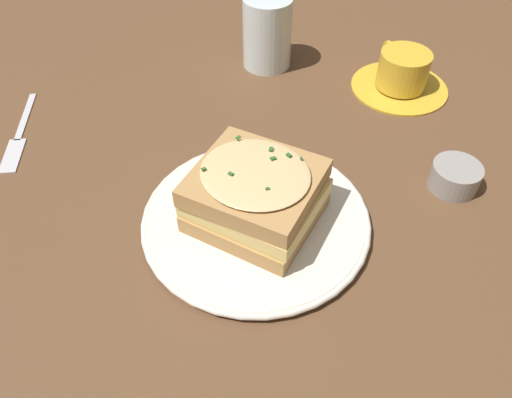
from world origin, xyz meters
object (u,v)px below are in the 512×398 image
(sandwich, at_px, (256,195))
(condiment_pot, at_px, (455,177))
(fork, at_px, (17,140))
(teacup_with_saucer, at_px, (402,74))
(water_glass, at_px, (267,32))
(dinner_plate, at_px, (256,220))

(sandwich, bearing_deg, condiment_pot, 32.12)
(fork, xyz_separation_m, condiment_pot, (0.56, 0.09, 0.01))
(condiment_pot, bearing_deg, teacup_with_saucer, 114.11)
(sandwich, bearing_deg, teacup_with_saucer, 69.44)
(water_glass, bearing_deg, sandwich, -75.00)
(water_glass, distance_m, condiment_pot, 0.36)
(sandwich, distance_m, condiment_pot, 0.25)
(sandwich, height_order, fork, sandwich)
(dinner_plate, relative_size, fork, 1.55)
(water_glass, xyz_separation_m, fork, (-0.26, -0.29, -0.05))
(fork, bearing_deg, condiment_pot, 165.25)
(teacup_with_saucer, distance_m, fork, 0.56)
(teacup_with_saucer, xyz_separation_m, fork, (-0.47, -0.29, -0.02))
(dinner_plate, relative_size, condiment_pot, 4.38)
(dinner_plate, xyz_separation_m, water_glass, (-0.09, 0.33, 0.05))
(water_glass, height_order, fork, water_glass)
(sandwich, distance_m, fork, 0.36)
(teacup_with_saucer, xyz_separation_m, condiment_pot, (0.09, -0.20, -0.01))
(sandwich, relative_size, water_glass, 1.38)
(sandwich, relative_size, fork, 0.90)
(fork, relative_size, condiment_pot, 2.82)
(sandwich, xyz_separation_m, teacup_with_saucer, (0.12, 0.33, -0.02))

